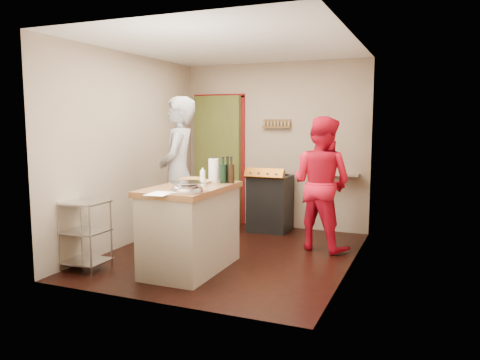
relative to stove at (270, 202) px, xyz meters
name	(u,v)px	position (x,y,z in m)	size (l,w,h in m)	color
floor	(230,254)	(-0.05, -1.42, -0.45)	(3.50, 3.50, 0.00)	black
back_wall	(238,155)	(-0.69, 0.36, 0.68)	(3.00, 0.44, 2.60)	tan
left_wall	(130,150)	(-1.55, -1.42, 0.85)	(0.04, 3.50, 2.60)	tan
right_wall	(352,156)	(1.45, -1.42, 0.85)	(0.04, 3.50, 2.60)	tan
ceiling	(230,45)	(-0.05, -1.42, 2.16)	(3.00, 3.50, 0.02)	white
stove	(270,202)	(0.00, 0.00, 0.00)	(0.60, 0.63, 1.00)	black
wire_shelving	(85,232)	(-1.33, -2.62, -0.01)	(0.48, 0.40, 0.80)	silver
island	(191,226)	(-0.21, -2.16, 0.06)	(0.76, 1.42, 1.27)	#B6AE9A
person_stripe	(178,174)	(-0.77, -1.47, 0.55)	(0.73, 0.48, 2.00)	#AFAEB3
person_red	(321,184)	(0.95, -0.72, 0.43)	(0.85, 0.66, 1.75)	red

